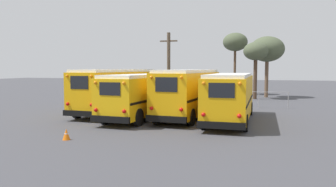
% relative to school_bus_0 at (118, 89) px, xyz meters
% --- Properties ---
extents(ground_plane, '(160.00, 160.00, 0.00)m').
position_rel_school_bus_0_xyz_m(ground_plane, '(4.48, -1.13, -1.83)').
color(ground_plane, '#424247').
extents(school_bus_0, '(2.84, 10.62, 3.36)m').
position_rel_school_bus_0_xyz_m(school_bus_0, '(0.00, 0.00, 0.00)').
color(school_bus_0, '#E5A00C').
rests_on(school_bus_0, ground).
extents(school_bus_1, '(2.92, 10.22, 3.04)m').
position_rel_school_bus_0_xyz_m(school_bus_1, '(2.99, -1.82, -0.16)').
color(school_bus_1, '#EAAA0F').
rests_on(school_bus_1, ground).
extents(school_bus_2, '(2.93, 9.52, 3.34)m').
position_rel_school_bus_0_xyz_m(school_bus_2, '(5.97, -1.07, -0.02)').
color(school_bus_2, '#E5A00C').
rests_on(school_bus_2, ground).
extents(school_bus_3, '(2.62, 9.46, 3.09)m').
position_rel_school_bus_0_xyz_m(school_bus_3, '(8.96, -2.05, -0.16)').
color(school_bus_3, '#E5A00C').
rests_on(school_bus_3, ground).
extents(utility_pole, '(1.80, 0.34, 7.05)m').
position_rel_school_bus_0_xyz_m(utility_pole, '(1.58, 8.52, 1.80)').
color(utility_pole, brown).
rests_on(utility_pole, ground).
extents(bare_tree_0, '(3.99, 3.99, 7.22)m').
position_rel_school_bus_0_xyz_m(bare_tree_0, '(11.11, 17.24, 3.83)').
color(bare_tree_0, brown).
rests_on(bare_tree_0, ground).
extents(bare_tree_1, '(2.72, 2.72, 6.38)m').
position_rel_school_bus_0_xyz_m(bare_tree_1, '(9.90, 14.52, 3.38)').
color(bare_tree_1, '#473323').
rests_on(bare_tree_1, ground).
extents(bare_tree_2, '(3.19, 3.19, 8.09)m').
position_rel_school_bus_0_xyz_m(bare_tree_2, '(7.08, 20.38, 4.97)').
color(bare_tree_2, brown).
rests_on(bare_tree_2, ground).
extents(fence_line, '(17.02, 0.06, 1.42)m').
position_rel_school_bus_0_xyz_m(fence_line, '(4.48, 6.15, -0.85)').
color(fence_line, '#939399').
rests_on(fence_line, ground).
extents(traffic_cone, '(0.36, 0.36, 0.55)m').
position_rel_school_bus_0_xyz_m(traffic_cone, '(2.04, -9.97, -1.56)').
color(traffic_cone, orange).
rests_on(traffic_cone, ground).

